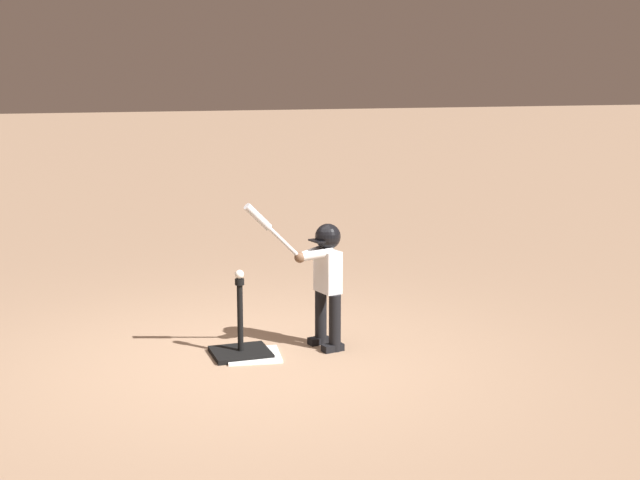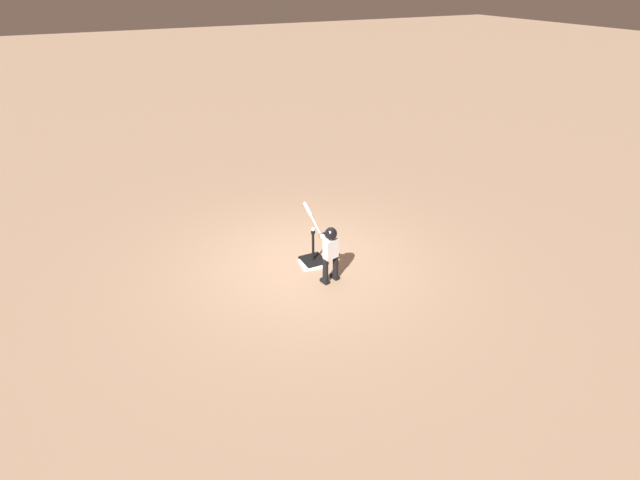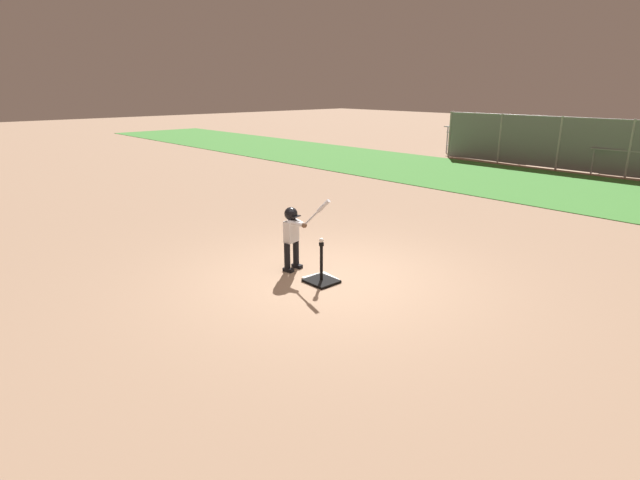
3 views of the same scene
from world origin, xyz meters
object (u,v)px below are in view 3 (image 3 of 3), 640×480
bleachers_far_left (638,162)px  batter_child (293,231)px  baseball (321,240)px  bleachers_far_right (494,141)px  batting_tee (321,277)px

bleachers_far_left → batter_child: bearing=-93.1°
baseball → bleachers_far_right: bearing=110.6°
baseball → bleachers_far_left: (0.08, 14.74, -0.24)m
baseball → batter_child: bearing=177.6°
batter_child → bleachers_far_left: 14.74m
baseball → bleachers_far_right: (-5.91, 15.75, -0.09)m
baseball → bleachers_far_left: bearing=89.7°
batting_tee → batter_child: batter_child is taller
baseball → bleachers_far_left: size_ratio=0.03×
batting_tee → bleachers_far_left: 14.75m
batting_tee → bleachers_far_left: (0.08, 14.74, 0.37)m
batter_child → batting_tee: bearing=-2.4°
batting_tee → bleachers_far_right: bearing=110.6°
baseball → bleachers_far_right: 16.82m
batter_child → baseball: 0.72m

